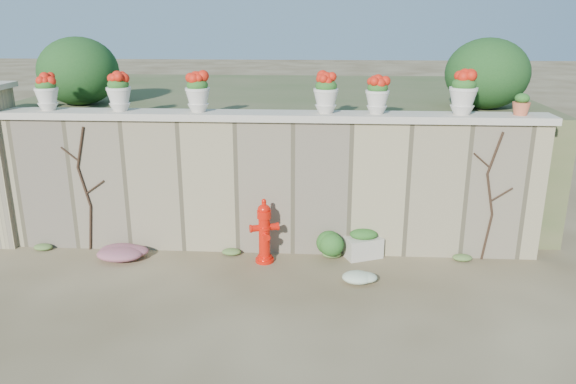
# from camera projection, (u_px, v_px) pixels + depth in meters

# --- Properties ---
(ground) EXTENTS (80.00, 80.00, 0.00)m
(ground) POSITION_uv_depth(u_px,v_px,m) (252.00, 305.00, 6.94)
(ground) COLOR #4C3D26
(ground) RESTS_ON ground
(stone_wall) EXTENTS (8.00, 0.40, 2.00)m
(stone_wall) POSITION_uv_depth(u_px,v_px,m) (266.00, 186.00, 8.35)
(stone_wall) COLOR gray
(stone_wall) RESTS_ON ground
(wall_cap) EXTENTS (8.10, 0.52, 0.10)m
(wall_cap) POSITION_uv_depth(u_px,v_px,m) (265.00, 116.00, 8.04)
(wall_cap) COLOR beige
(wall_cap) RESTS_ON stone_wall
(raised_fill) EXTENTS (9.00, 6.00, 2.00)m
(raised_fill) POSITION_uv_depth(u_px,v_px,m) (282.00, 140.00, 11.40)
(raised_fill) COLOR #384C23
(raised_fill) RESTS_ON ground
(back_shrub_left) EXTENTS (1.30, 1.30, 1.10)m
(back_shrub_left) POSITION_uv_depth(u_px,v_px,m) (79.00, 71.00, 9.22)
(back_shrub_left) COLOR #143814
(back_shrub_left) RESTS_ON raised_fill
(back_shrub_right) EXTENTS (1.30, 1.30, 1.10)m
(back_shrub_right) POSITION_uv_depth(u_px,v_px,m) (487.00, 74.00, 8.83)
(back_shrub_right) COLOR #143814
(back_shrub_right) RESTS_ON raised_fill
(vine_left) EXTENTS (0.60, 0.04, 1.91)m
(vine_left) POSITION_uv_depth(u_px,v_px,m) (85.00, 187.00, 8.31)
(vine_left) COLOR black
(vine_left) RESTS_ON ground
(vine_right) EXTENTS (0.60, 0.04, 1.91)m
(vine_right) POSITION_uv_depth(u_px,v_px,m) (491.00, 195.00, 7.96)
(vine_right) COLOR black
(vine_right) RESTS_ON ground
(fire_hydrant) EXTENTS (0.41, 0.29, 0.95)m
(fire_hydrant) POSITION_uv_depth(u_px,v_px,m) (264.00, 231.00, 8.03)
(fire_hydrant) COLOR red
(fire_hydrant) RESTS_ON ground
(planter_box) EXTENTS (0.60, 0.49, 0.44)m
(planter_box) POSITION_uv_depth(u_px,v_px,m) (363.00, 244.00, 8.27)
(planter_box) COLOR beige
(planter_box) RESTS_ON ground
(green_shrub) EXTENTS (0.60, 0.54, 0.57)m
(green_shrub) POSITION_uv_depth(u_px,v_px,m) (328.00, 241.00, 8.16)
(green_shrub) COLOR #1E5119
(green_shrub) RESTS_ON ground
(magenta_clump) EXTENTS (0.90, 0.60, 0.24)m
(magenta_clump) POSITION_uv_depth(u_px,v_px,m) (126.00, 251.00, 8.23)
(magenta_clump) COLOR #C9287F
(magenta_clump) RESTS_ON ground
(white_flowers) EXTENTS (0.55, 0.44, 0.20)m
(white_flowers) POSITION_uv_depth(u_px,v_px,m) (365.00, 276.00, 7.50)
(white_flowers) COLOR white
(white_flowers) RESTS_ON ground
(urn_pot_0) EXTENTS (0.34, 0.34, 0.53)m
(urn_pot_0) POSITION_uv_depth(u_px,v_px,m) (47.00, 92.00, 8.13)
(urn_pot_0) COLOR beige
(urn_pot_0) RESTS_ON wall_cap
(urn_pot_1) EXTENTS (0.35, 0.35, 0.55)m
(urn_pot_1) POSITION_uv_depth(u_px,v_px,m) (119.00, 92.00, 8.07)
(urn_pot_1) COLOR beige
(urn_pot_1) RESTS_ON wall_cap
(urn_pot_2) EXTENTS (0.35, 0.35, 0.55)m
(urn_pot_2) POSITION_uv_depth(u_px,v_px,m) (198.00, 93.00, 8.00)
(urn_pot_2) COLOR beige
(urn_pot_2) RESTS_ON wall_cap
(urn_pot_3) EXTENTS (0.35, 0.35, 0.55)m
(urn_pot_3) POSITION_uv_depth(u_px,v_px,m) (326.00, 94.00, 7.89)
(urn_pot_3) COLOR beige
(urn_pot_3) RESTS_ON wall_cap
(urn_pot_4) EXTENTS (0.34, 0.34, 0.53)m
(urn_pot_4) POSITION_uv_depth(u_px,v_px,m) (377.00, 95.00, 7.85)
(urn_pot_4) COLOR beige
(urn_pot_4) RESTS_ON wall_cap
(urn_pot_5) EXTENTS (0.39, 0.39, 0.61)m
(urn_pot_5) POSITION_uv_depth(u_px,v_px,m) (463.00, 93.00, 7.77)
(urn_pot_5) COLOR beige
(urn_pot_5) RESTS_ON wall_cap
(terracotta_pot) EXTENTS (0.24, 0.24, 0.29)m
(terracotta_pot) POSITION_uv_depth(u_px,v_px,m) (521.00, 105.00, 7.77)
(terracotta_pot) COLOR #C65D3C
(terracotta_pot) RESTS_ON wall_cap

